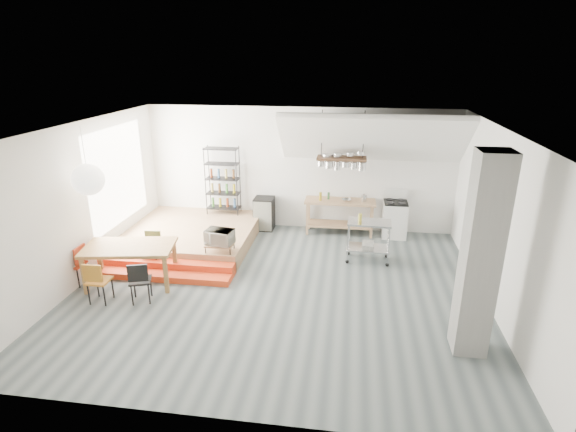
% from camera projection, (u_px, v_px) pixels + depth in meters
% --- Properties ---
extents(floor, '(8.00, 8.00, 0.00)m').
position_uv_depth(floor, '(278.00, 288.00, 9.02)').
color(floor, '#495355').
rests_on(floor, ground).
extents(wall_back, '(8.00, 0.04, 3.20)m').
position_uv_depth(wall_back, '(299.00, 169.00, 11.74)').
color(wall_back, silver).
rests_on(wall_back, ground).
extents(wall_left, '(0.04, 7.00, 3.20)m').
position_uv_depth(wall_left, '(81.00, 204.00, 9.01)').
color(wall_left, silver).
rests_on(wall_left, ground).
extents(wall_right, '(0.04, 7.00, 3.20)m').
position_uv_depth(wall_right, '(500.00, 224.00, 7.94)').
color(wall_right, silver).
rests_on(wall_right, ground).
extents(ceiling, '(8.00, 7.00, 0.02)m').
position_uv_depth(ceiling, '(277.00, 128.00, 7.94)').
color(ceiling, white).
rests_on(ceiling, wall_back).
extents(slope_ceiling, '(4.40, 1.44, 1.32)m').
position_uv_depth(slope_ceiling, '(372.00, 139.00, 10.62)').
color(slope_ceiling, white).
rests_on(slope_ceiling, wall_back).
extents(window_pane, '(0.02, 2.50, 2.20)m').
position_uv_depth(window_pane, '(118.00, 175.00, 10.34)').
color(window_pane, white).
rests_on(window_pane, wall_left).
extents(platform, '(3.00, 3.00, 0.40)m').
position_uv_depth(platform, '(192.00, 235.00, 11.15)').
color(platform, '#9E754F').
rests_on(platform, ground).
extents(step_lower, '(3.00, 0.35, 0.13)m').
position_uv_depth(step_lower, '(161.00, 276.00, 9.38)').
color(step_lower, '#E3411A').
rests_on(step_lower, ground).
extents(step_upper, '(3.00, 0.35, 0.27)m').
position_uv_depth(step_upper, '(167.00, 266.00, 9.68)').
color(step_upper, '#E3411A').
rests_on(step_upper, ground).
extents(concrete_column, '(0.50, 0.50, 3.20)m').
position_uv_depth(concrete_column, '(481.00, 257.00, 6.64)').
color(concrete_column, gray).
rests_on(concrete_column, ground).
extents(kitchen_counter, '(1.80, 0.60, 0.91)m').
position_uv_depth(kitchen_counter, '(340.00, 211.00, 11.59)').
color(kitchen_counter, '#9E754F').
rests_on(kitchen_counter, ground).
extents(stove, '(0.60, 0.60, 1.18)m').
position_uv_depth(stove, '(394.00, 219.00, 11.46)').
color(stove, white).
rests_on(stove, ground).
extents(pot_rack, '(1.20, 0.50, 1.43)m').
position_uv_depth(pot_rack, '(343.00, 161.00, 10.92)').
color(pot_rack, '#3C2918').
rests_on(pot_rack, ceiling).
extents(wire_shelving, '(0.88, 0.38, 1.80)m').
position_uv_depth(wire_shelving, '(223.00, 179.00, 11.82)').
color(wire_shelving, black).
rests_on(wire_shelving, platform).
extents(microwave_shelf, '(0.60, 0.40, 0.16)m').
position_uv_depth(microwave_shelf, '(220.00, 245.00, 9.72)').
color(microwave_shelf, '#9E754F').
rests_on(microwave_shelf, platform).
extents(paper_lantern, '(0.60, 0.60, 0.60)m').
position_uv_depth(paper_lantern, '(88.00, 180.00, 8.47)').
color(paper_lantern, white).
rests_on(paper_lantern, ceiling).
extents(dining_table, '(1.89, 1.27, 0.83)m').
position_uv_depth(dining_table, '(129.00, 250.00, 8.97)').
color(dining_table, brown).
rests_on(dining_table, ground).
extents(chair_mustard, '(0.39, 0.39, 0.84)m').
position_uv_depth(chair_mustard, '(97.00, 279.00, 8.31)').
color(chair_mustard, '#B7721F').
rests_on(chair_mustard, ground).
extents(chair_black, '(0.48, 0.48, 0.84)m').
position_uv_depth(chair_black, '(139.00, 279.00, 8.33)').
color(chair_black, black).
rests_on(chair_black, ground).
extents(chair_olive, '(0.39, 0.39, 0.80)m').
position_uv_depth(chair_olive, '(152.00, 246.00, 9.80)').
color(chair_olive, brown).
rests_on(chair_olive, ground).
extents(chair_red, '(0.39, 0.39, 0.84)m').
position_uv_depth(chair_red, '(77.00, 262.00, 9.02)').
color(chair_red, '#A73117').
rests_on(chair_red, ground).
extents(rolling_cart, '(0.98, 0.58, 0.95)m').
position_uv_depth(rolling_cart, '(369.00, 236.00, 10.03)').
color(rolling_cart, silver).
rests_on(rolling_cart, ground).
extents(mini_fridge, '(0.51, 0.51, 0.87)m').
position_uv_depth(mini_fridge, '(264.00, 213.00, 11.97)').
color(mini_fridge, black).
rests_on(mini_fridge, ground).
extents(microwave, '(0.64, 0.48, 0.32)m').
position_uv_depth(microwave, '(219.00, 237.00, 9.66)').
color(microwave, beige).
rests_on(microwave, microwave_shelf).
extents(bowl, '(0.29, 0.29, 0.06)m').
position_uv_depth(bowl, '(346.00, 200.00, 11.42)').
color(bowl, silver).
rests_on(bowl, kitchen_counter).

